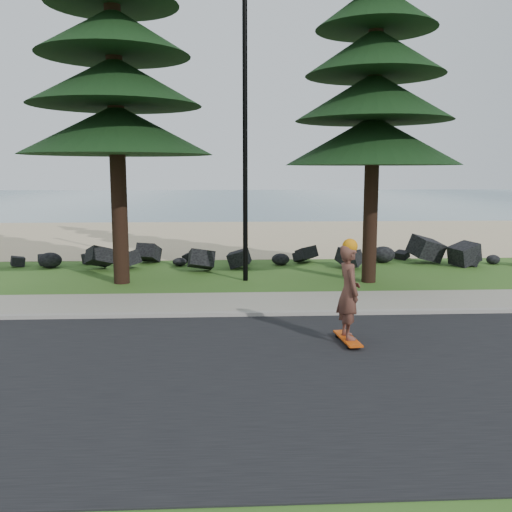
{
  "coord_description": "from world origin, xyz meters",
  "views": [
    {
      "loc": [
        -0.54,
        -12.97,
        3.15
      ],
      "look_at": [
        0.14,
        0.0,
        1.19
      ],
      "focal_mm": 40.0,
      "sensor_mm": 36.0,
      "label": 1
    }
  ],
  "objects": [
    {
      "name": "lamp_post",
      "position": [
        0.0,
        3.2,
        4.13
      ],
      "size": [
        0.25,
        0.14,
        8.14
      ],
      "color": "black",
      "rests_on": "ground"
    },
    {
      "name": "sidewalk",
      "position": [
        0.0,
        0.2,
        0.04
      ],
      "size": [
        160.0,
        2.0,
        0.08
      ],
      "primitive_type": "cube",
      "color": "gray",
      "rests_on": "ground"
    },
    {
      "name": "road",
      "position": [
        0.0,
        -4.5,
        0.01
      ],
      "size": [
        160.0,
        7.0,
        0.02
      ],
      "primitive_type": "cube",
      "color": "black",
      "rests_on": "ground"
    },
    {
      "name": "beach_sand",
      "position": [
        0.0,
        14.5,
        0.01
      ],
      "size": [
        160.0,
        15.0,
        0.01
      ],
      "primitive_type": "cube",
      "color": "#CDAD89",
      "rests_on": "ground"
    },
    {
      "name": "skateboarder",
      "position": [
        1.67,
        -2.98,
        0.97
      ],
      "size": [
        0.47,
        1.05,
        1.92
      ],
      "rotation": [
        0.0,
        0.0,
        1.67
      ],
      "color": "#C5440B",
      "rests_on": "ground"
    },
    {
      "name": "kerb",
      "position": [
        0.0,
        -0.9,
        0.05
      ],
      "size": [
        160.0,
        0.2,
        0.1
      ],
      "primitive_type": "cube",
      "color": "gray",
      "rests_on": "ground"
    },
    {
      "name": "ground",
      "position": [
        0.0,
        0.0,
        0.0
      ],
      "size": [
        160.0,
        160.0,
        0.0
      ],
      "primitive_type": "plane",
      "color": "#305A1C",
      "rests_on": "ground"
    },
    {
      "name": "ocean",
      "position": [
        0.0,
        51.0,
        0.0
      ],
      "size": [
        160.0,
        58.0,
        0.01
      ],
      "primitive_type": "cube",
      "color": "#3A616F",
      "rests_on": "ground"
    },
    {
      "name": "seawall_boulders",
      "position": [
        0.0,
        5.6,
        0.0
      ],
      "size": [
        60.0,
        2.4,
        1.1
      ],
      "primitive_type": null,
      "color": "black",
      "rests_on": "ground"
    }
  ]
}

